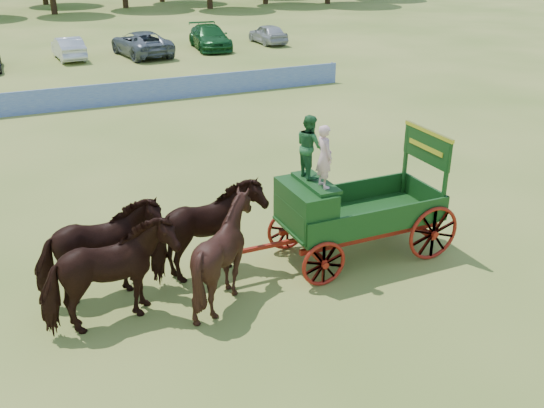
{
  "coord_description": "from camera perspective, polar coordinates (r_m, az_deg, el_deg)",
  "views": [
    {
      "loc": [
        -4.34,
        -10.25,
        7.3
      ],
      "look_at": [
        1.14,
        2.03,
        1.3
      ],
      "focal_mm": 40.0,
      "sensor_mm": 36.0,
      "label": 1
    }
  ],
  "objects": [
    {
      "name": "ground",
      "position": [
        13.31,
        -0.94,
        -9.22
      ],
      "size": [
        160.0,
        160.0,
        0.0
      ],
      "primitive_type": "plane",
      "color": "#ABA14D",
      "rests_on": "ground"
    },
    {
      "name": "horse_lead_left",
      "position": [
        12.44,
        -15.03,
        -6.63
      ],
      "size": [
        2.82,
        1.62,
        2.25
      ],
      "primitive_type": "imported",
      "rotation": [
        0.0,
        0.0,
        1.73
      ],
      "color": "black",
      "rests_on": "ground"
    },
    {
      "name": "horse_lead_right",
      "position": [
        13.4,
        -15.87,
        -4.39
      ],
      "size": [
        2.76,
        1.44,
        2.25
      ],
      "primitive_type": "imported",
      "rotation": [
        0.0,
        0.0,
        1.66
      ],
      "color": "black",
      "rests_on": "ground"
    },
    {
      "name": "horse_wheel_left",
      "position": [
        12.91,
        -4.51,
        -4.6
      ],
      "size": [
        2.11,
        1.89,
        2.25
      ],
      "primitive_type": "imported",
      "rotation": [
        0.0,
        0.0,
        1.61
      ],
      "color": "black",
      "rests_on": "ground"
    },
    {
      "name": "horse_wheel_right",
      "position": [
        13.84,
        -6.07,
        -2.6
      ],
      "size": [
        2.87,
        1.78,
        2.25
      ],
      "primitive_type": "imported",
      "rotation": [
        0.0,
        0.0,
        1.8
      ],
      "color": "black",
      "rests_on": "ground"
    },
    {
      "name": "farm_dray",
      "position": [
        14.31,
        5.91,
        0.33
      ],
      "size": [
        6.0,
        2.0,
        3.61
      ],
      "color": "#A22710",
      "rests_on": "ground"
    },
    {
      "name": "sponsor_banner",
      "position": [
        29.24,
        -17.1,
        9.6
      ],
      "size": [
        26.0,
        0.08,
        1.05
      ],
      "primitive_type": "cube",
      "color": "#2044AF",
      "rests_on": "ground"
    }
  ]
}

